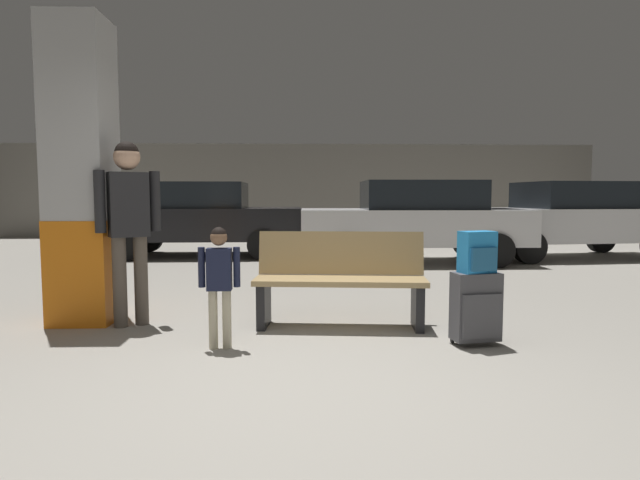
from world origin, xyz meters
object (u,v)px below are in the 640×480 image
(adult, at_px, (129,213))
(parked_car_far, at_px, (199,217))
(parked_car_side, at_px, (571,217))
(parked_car_near, at_px, (414,219))
(child, at_px, (219,274))
(suitcase, at_px, (476,307))
(structural_pillar, at_px, (82,174))
(bench, at_px, (340,279))
(backpack_bright, at_px, (478,253))

(adult, height_order, parked_car_far, adult)
(parked_car_side, bearing_deg, parked_car_near, -168.90)
(child, xyz_separation_m, parked_car_near, (2.75, 5.50, 0.20))
(adult, height_order, parked_car_near, adult)
(parked_car_near, bearing_deg, suitcase, -96.85)
(structural_pillar, relative_size, child, 2.95)
(suitcase, bearing_deg, structural_pillar, 164.95)
(bench, xyz_separation_m, child, (-1.03, -0.73, 0.16))
(suitcase, xyz_separation_m, backpack_bright, (0.00, -0.00, 0.45))
(child, bearing_deg, bench, 35.37)
(structural_pillar, bearing_deg, adult, -20.17)
(parked_car_near, relative_size, parked_car_far, 1.00)
(parked_car_side, distance_m, parked_car_near, 3.36)
(bench, xyz_separation_m, adult, (-1.98, 0.06, 0.63))
(parked_car_side, xyz_separation_m, parked_car_near, (-3.30, -0.65, 0.00))
(backpack_bright, height_order, parked_car_side, parked_car_side)
(suitcase, xyz_separation_m, parked_car_side, (3.96, 6.13, 0.48))
(structural_pillar, distance_m, adult, 0.64)
(parked_car_side, xyz_separation_m, parked_car_far, (-7.49, 0.57, 0.00))
(suitcase, bearing_deg, parked_car_near, 83.15)
(structural_pillar, height_order, bench, structural_pillar)
(child, bearing_deg, backpack_bright, 0.50)
(suitcase, bearing_deg, parked_car_far, 117.78)
(parked_car_far, bearing_deg, parked_car_side, -4.36)
(structural_pillar, bearing_deg, child, -33.82)
(adult, bearing_deg, bench, -1.78)
(suitcase, distance_m, parked_car_side, 7.31)
(child, relative_size, adult, 0.57)
(child, height_order, parked_car_near, parked_car_near)
(structural_pillar, height_order, parked_car_near, structural_pillar)
(bench, height_order, parked_car_side, parked_car_side)
(parked_car_near, bearing_deg, backpack_bright, -96.84)
(adult, bearing_deg, parked_car_near, 51.75)
(backpack_bright, xyz_separation_m, parked_car_near, (0.66, 5.48, 0.03))
(structural_pillar, bearing_deg, suitcase, -15.05)
(bench, relative_size, parked_car_side, 0.39)
(adult, xyz_separation_m, parked_car_near, (3.71, 4.71, -0.27))
(adult, bearing_deg, parked_car_far, 94.59)
(bench, height_order, parked_car_near, parked_car_near)
(suitcase, relative_size, parked_car_side, 0.14)
(parked_car_far, bearing_deg, bench, -67.66)
(backpack_bright, xyz_separation_m, parked_car_side, (3.96, 6.13, 0.03))
(structural_pillar, xyz_separation_m, suitcase, (3.54, -0.95, -1.12))
(suitcase, bearing_deg, bench, 146.35)
(bench, xyz_separation_m, suitcase, (1.07, -0.71, -0.12))
(backpack_bright, relative_size, child, 0.35)
(structural_pillar, xyz_separation_m, parked_car_far, (0.01, 5.74, -0.63))
(bench, bearing_deg, parked_car_far, 112.34)
(backpack_bright, bearing_deg, bench, 146.36)
(backpack_bright, distance_m, parked_car_near, 5.52)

